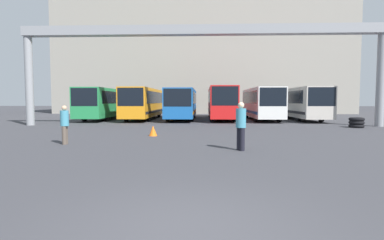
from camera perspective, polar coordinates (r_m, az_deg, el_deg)
The scene contains 13 objects.
ground_plane at distance 4.70m, azimuth -0.86°, elevation -20.50°, with size 200.00×200.00×0.00m, color #38383D.
building_backdrop at distance 49.30m, azimuth 2.03°, elevation 11.11°, with size 44.07×12.00×16.51m.
overhead_gantry at distance 23.16m, azimuth 1.71°, elevation 14.51°, with size 27.17×0.80×7.53m.
bus_slot_0 at distance 32.42m, azimuth -15.94°, elevation 3.33°, with size 2.50×11.79×3.09m.
bus_slot_1 at distance 31.29m, azimuth -9.10°, elevation 3.44°, with size 2.44×11.56×3.10m.
bus_slot_2 at distance 30.51m, azimuth -1.88°, elevation 3.39°, with size 2.58×11.05×3.02m.
bus_slot_3 at distance 31.13m, azimuth 5.50°, elevation 3.57°, with size 2.44×12.36×3.21m.
bus_slot_4 at distance 30.45m, azimuth 13.08°, elevation 3.37°, with size 2.44×10.03×3.10m.
bus_slot_5 at distance 32.58m, azimuth 19.54°, elevation 3.29°, with size 2.48×12.44×3.12m.
pedestrian_far_center at distance 14.29m, azimuth -23.10°, elevation -0.66°, with size 0.36×0.36×1.71m.
pedestrian_mid_right at distance 11.67m, azimuth 9.29°, elevation -0.93°, with size 0.39×0.39×1.87m.
traffic_cone at distance 16.45m, azimuth -7.43°, elevation -2.05°, with size 0.45×0.45×0.56m.
tire_stack at distance 24.32m, azimuth 28.85°, elevation -0.43°, with size 1.04×1.04×0.72m.
Camera 1 is at (0.24, -4.28, 1.93)m, focal length 28.00 mm.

